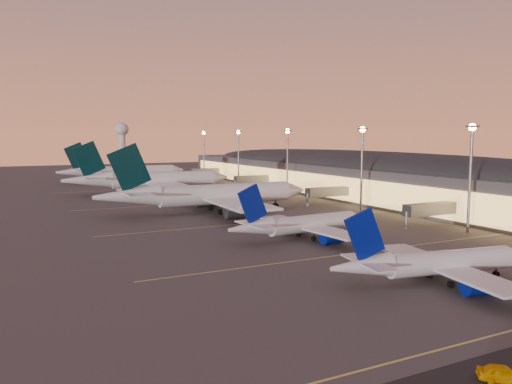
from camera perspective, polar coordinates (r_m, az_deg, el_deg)
The scene contains 11 objects.
ground at distance 105.40m, azimuth 10.23°, elevation -6.25°, with size 700.00×700.00×0.00m, color #403E3B.
airliner_narrow_south at distance 82.72m, azimuth 19.63°, elevation -7.70°, with size 34.91×31.53×12.48m.
airliner_narrow_north at distance 111.33m, azimuth 5.22°, elevation -3.72°, with size 36.74×32.93×13.12m.
airliner_wide_near at distance 149.69m, azimuth -5.52°, elevation -0.35°, with size 65.94×59.96×21.13m.
airliner_wide_mid at distance 204.10m, azimuth -12.00°, elevation 1.33°, with size 66.64×60.64×21.35m.
airliner_wide_far at distance 258.40m, azimuth -14.88°, elevation 2.22°, with size 63.51×57.81×20.34m.
terminal_building at distance 198.60m, azimuth 11.89°, elevation 2.15°, with size 56.35×255.00×17.46m.
light_masts at distance 176.84m, azimuth 6.92°, elevation 4.59°, with size 2.20×217.20×25.90m.
radar_tower at distance 349.41m, azimuth -15.05°, elevation 5.96°, with size 9.00×9.00×32.50m.
lane_markings at distance 138.76m, azimuth 0.20°, elevation -3.11°, with size 90.00×180.36×0.00m.
service_van_b at distance 54.59m, azimuth 26.42°, elevation -18.09°, with size 1.85×4.60×1.57m, color #ECA100.
Camera 1 is at (-62.44, -81.82, 22.74)m, focal length 35.00 mm.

